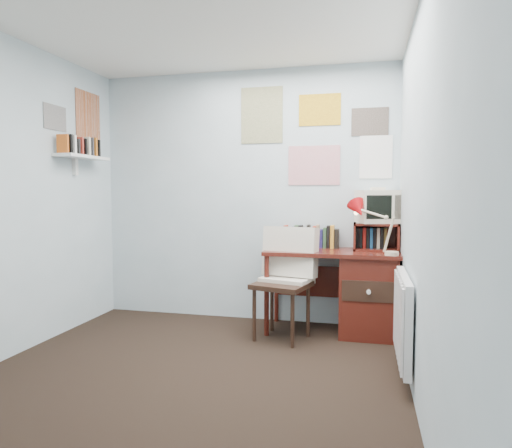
{
  "coord_description": "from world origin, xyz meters",
  "views": [
    {
      "loc": [
        1.19,
        -2.71,
        1.29
      ],
      "look_at": [
        0.31,
        0.94,
        1.03
      ],
      "focal_mm": 32.0,
      "sensor_mm": 36.0,
      "label": 1
    }
  ],
  "objects": [
    {
      "name": "wall_shelf",
      "position": [
        -1.4,
        1.1,
        1.62
      ],
      "size": [
        0.2,
        0.62,
        0.24
      ],
      "primitive_type": "cube",
      "color": "white",
      "rests_on": "left_wall"
    },
    {
      "name": "right_wall",
      "position": [
        1.5,
        0.0,
        1.25
      ],
      "size": [
        0.02,
        3.5,
        2.5
      ],
      "primitive_type": "cube",
      "color": "silver",
      "rests_on": "ground"
    },
    {
      "name": "crt_tv",
      "position": [
        1.3,
        1.61,
        1.17
      ],
      "size": [
        0.42,
        0.41,
        0.33
      ],
      "primitive_type": "cube",
      "rotation": [
        0.0,
        0.0,
        0.31
      ],
      "color": "beige",
      "rests_on": "tv_riser"
    },
    {
      "name": "desk_chair",
      "position": [
        0.49,
        1.18,
        0.48
      ],
      "size": [
        0.59,
        0.58,
        0.96
      ],
      "primitive_type": "cube",
      "rotation": [
        0.0,
        0.0,
        -0.26
      ],
      "color": "black",
      "rests_on": "ground"
    },
    {
      "name": "tv_riser",
      "position": [
        1.29,
        1.59,
        0.89
      ],
      "size": [
        0.4,
        0.3,
        0.25
      ],
      "primitive_type": "cube",
      "color": "#561B13",
      "rests_on": "desk"
    },
    {
      "name": "radiator",
      "position": [
        1.46,
        0.55,
        0.42
      ],
      "size": [
        0.09,
        0.8,
        0.6
      ],
      "primitive_type": "cube",
      "color": "white",
      "rests_on": "right_wall"
    },
    {
      "name": "back_wall",
      "position": [
        0.0,
        1.75,
        1.25
      ],
      "size": [
        3.0,
        0.02,
        2.5
      ],
      "primitive_type": "cube",
      "color": "silver",
      "rests_on": "ground"
    },
    {
      "name": "ground",
      "position": [
        0.0,
        0.0,
        0.0
      ],
      "size": [
        3.5,
        3.5,
        0.0
      ],
      "primitive_type": "plane",
      "color": "black",
      "rests_on": "ground"
    },
    {
      "name": "desk_lamp",
      "position": [
        1.41,
        1.26,
        0.97
      ],
      "size": [
        0.32,
        0.28,
        0.42
      ],
      "primitive_type": "cube",
      "rotation": [
        0.0,
        0.0,
        0.08
      ],
      "color": "#BB0C11",
      "rests_on": "desk"
    },
    {
      "name": "posters_back",
      "position": [
        0.7,
        1.74,
        1.85
      ],
      "size": [
        1.2,
        0.01,
        0.9
      ],
      "primitive_type": "cube",
      "color": "white",
      "rests_on": "back_wall"
    },
    {
      "name": "posters_left",
      "position": [
        -1.49,
        1.1,
        2.0
      ],
      "size": [
        0.01,
        0.7,
        0.6
      ],
      "primitive_type": "cube",
      "color": "white",
      "rests_on": "left_wall"
    },
    {
      "name": "book_row",
      "position": [
        0.66,
        1.66,
        0.87
      ],
      "size": [
        0.6,
        0.14,
        0.22
      ],
      "primitive_type": "cube",
      "color": "#561B13",
      "rests_on": "desk"
    },
    {
      "name": "desk",
      "position": [
        1.17,
        1.48,
        0.41
      ],
      "size": [
        1.2,
        0.55,
        0.76
      ],
      "color": "#561B13",
      "rests_on": "ground"
    }
  ]
}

